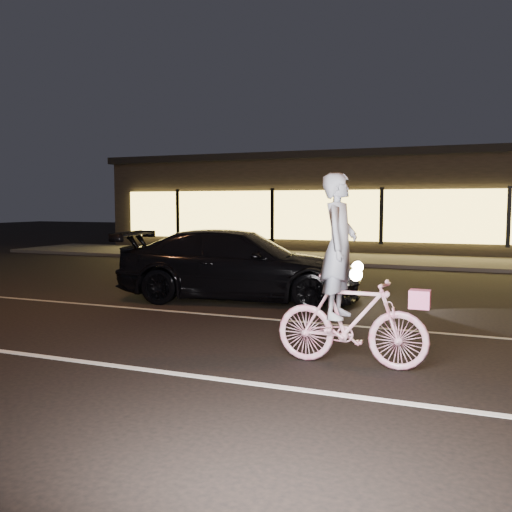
% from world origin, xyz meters
% --- Properties ---
extents(ground, '(90.00, 90.00, 0.00)m').
position_xyz_m(ground, '(0.00, 0.00, 0.00)').
color(ground, black).
rests_on(ground, ground).
extents(lane_stripe_near, '(60.00, 0.12, 0.01)m').
position_xyz_m(lane_stripe_near, '(0.00, -1.50, 0.00)').
color(lane_stripe_near, silver).
rests_on(lane_stripe_near, ground).
extents(lane_stripe_far, '(60.00, 0.10, 0.01)m').
position_xyz_m(lane_stripe_far, '(0.00, 2.00, 0.00)').
color(lane_stripe_far, gray).
rests_on(lane_stripe_far, ground).
extents(sidewalk, '(30.00, 4.00, 0.12)m').
position_xyz_m(sidewalk, '(0.00, 13.00, 0.06)').
color(sidewalk, '#383533').
rests_on(sidewalk, ground).
extents(storefront, '(25.40, 8.42, 4.20)m').
position_xyz_m(storefront, '(0.00, 18.97, 2.15)').
color(storefront, black).
rests_on(storefront, ground).
extents(cyclist, '(1.95, 0.67, 2.45)m').
position_xyz_m(cyclist, '(2.22, -0.35, 0.87)').
color(cyclist, '#D53B72').
rests_on(cyclist, ground).
extents(sedan, '(5.50, 3.05, 1.51)m').
position_xyz_m(sedan, '(-1.09, 3.73, 0.75)').
color(sedan, black).
rests_on(sedan, ground).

